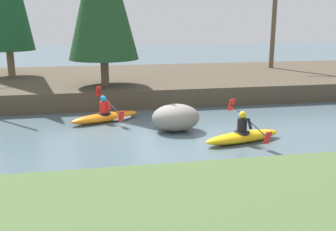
% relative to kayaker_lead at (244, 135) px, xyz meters
% --- Properties ---
extents(ground_plane, '(90.00, 90.00, 0.00)m').
position_rel_kayaker_lead_xyz_m(ground_plane, '(-2.61, 0.85, -0.22)').
color(ground_plane, '#4C606B').
extents(riverbank_far, '(44.00, 9.26, 0.83)m').
position_rel_kayaker_lead_xyz_m(riverbank_far, '(-2.61, 9.57, 0.19)').
color(riverbank_far, '#4C4233').
rests_on(riverbank_far, ground).
extents(bare_tree_mid_downstream, '(4.25, 4.20, 7.77)m').
position_rel_kayaker_lead_xyz_m(bare_tree_mid_downstream, '(6.13, 11.22, 4.26)').
color(bare_tree_mid_downstream, brown).
rests_on(bare_tree_mid_downstream, riverbank_far).
extents(kayaker_lead, '(2.78, 2.04, 1.20)m').
position_rel_kayaker_lead_xyz_m(kayaker_lead, '(0.00, 0.00, 0.00)').
color(kayaker_lead, yellow).
rests_on(kayaker_lead, ground).
extents(kayaker_middle, '(2.72, 1.97, 1.20)m').
position_rel_kayaker_lead_xyz_m(kayaker_middle, '(-4.08, 3.38, -0.02)').
color(kayaker_middle, orange).
rests_on(kayaker_middle, ground).
extents(boulder_midstream, '(1.65, 1.29, 0.94)m').
position_rel_kayaker_lead_xyz_m(boulder_midstream, '(-1.83, 1.65, 0.25)').
color(boulder_midstream, gray).
rests_on(boulder_midstream, ground).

